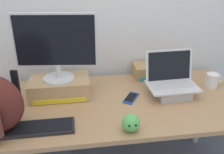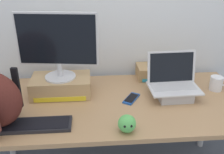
{
  "view_description": "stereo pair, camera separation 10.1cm",
  "coord_description": "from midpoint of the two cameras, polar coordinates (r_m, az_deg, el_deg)",
  "views": [
    {
      "loc": [
        -0.22,
        -1.49,
        1.62
      ],
      "look_at": [
        0.0,
        0.0,
        0.9
      ],
      "focal_mm": 41.8,
      "sensor_mm": 36.0,
      "label": 1
    },
    {
      "loc": [
        -0.12,
        -1.5,
        1.62
      ],
      "look_at": [
        0.0,
        0.0,
        0.9
      ],
      "focal_mm": 41.8,
      "sensor_mm": 36.0,
      "label": 2
    }
  ],
  "objects": [
    {
      "name": "toner_box_yellow",
      "position": [
        1.84,
        -12.92,
        -2.2
      ],
      "size": [
        0.4,
        0.25,
        0.13
      ],
      "color": "tan",
      "rests_on": "desk"
    },
    {
      "name": "cell_phone",
      "position": [
        1.78,
        2.55,
        -4.6
      ],
      "size": [
        0.14,
        0.17,
        0.01
      ],
      "rotation": [
        0.0,
        0.0,
        -0.56
      ],
      "color": "#19479E",
      "rests_on": "desk"
    },
    {
      "name": "back_wall",
      "position": [
        2.03,
        -3.65,
        16.44
      ],
      "size": [
        7.0,
        0.1,
        2.6
      ],
      "primitive_type": "cube",
      "color": "silver",
      "rests_on": "ground"
    },
    {
      "name": "open_laptop",
      "position": [
        1.84,
        11.38,
        -2.02
      ],
      "size": [
        0.34,
        0.24,
        0.3
      ],
      "rotation": [
        0.0,
        0.0,
        0.03
      ],
      "color": "#ADADB2",
      "rests_on": "desk"
    },
    {
      "name": "external_keyboard",
      "position": [
        1.56,
        -18.5,
        -10.61
      ],
      "size": [
        0.45,
        0.14,
        0.02
      ],
      "rotation": [
        0.0,
        0.0,
        0.0
      ],
      "color": "black",
      "rests_on": "desk"
    },
    {
      "name": "coffee_mug",
      "position": [
        2.03,
        19.77,
        -0.7
      ],
      "size": [
        0.13,
        0.09,
        0.1
      ],
      "color": "silver",
      "rests_on": "desk"
    },
    {
      "name": "plush_toy",
      "position": [
        1.46,
        2.13,
        -10.04
      ],
      "size": [
        0.1,
        0.1,
        0.1
      ],
      "color": "#56B256",
      "rests_on": "desk"
    },
    {
      "name": "toner_box_cyan",
      "position": [
        2.1,
        7.73,
        1.46
      ],
      "size": [
        0.32,
        0.18,
        0.1
      ],
      "color": "#A88456",
      "rests_on": "desk"
    },
    {
      "name": "desk",
      "position": [
        1.78,
        -1.63,
        -7.1
      ],
      "size": [
        1.82,
        0.82,
        0.72
      ],
      "color": "#A87F56",
      "rests_on": "ground"
    },
    {
      "name": "desktop_monitor",
      "position": [
        1.72,
        -13.88,
        6.62
      ],
      "size": [
        0.53,
        0.21,
        0.45
      ],
      "rotation": [
        0.0,
        0.0,
        -0.13
      ],
      "color": "silver",
      "rests_on": "toner_box_yellow"
    }
  ]
}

